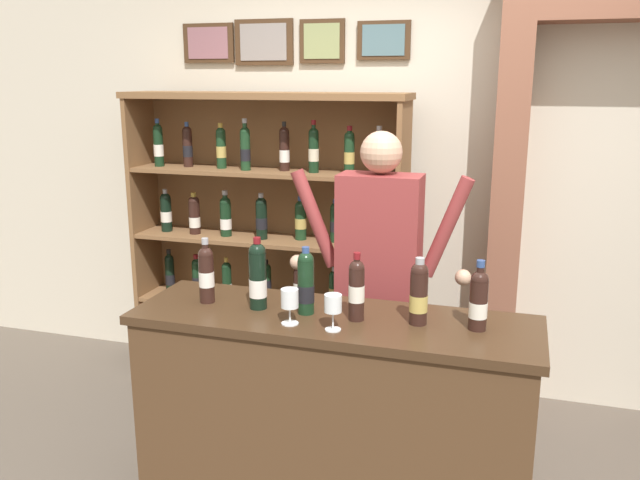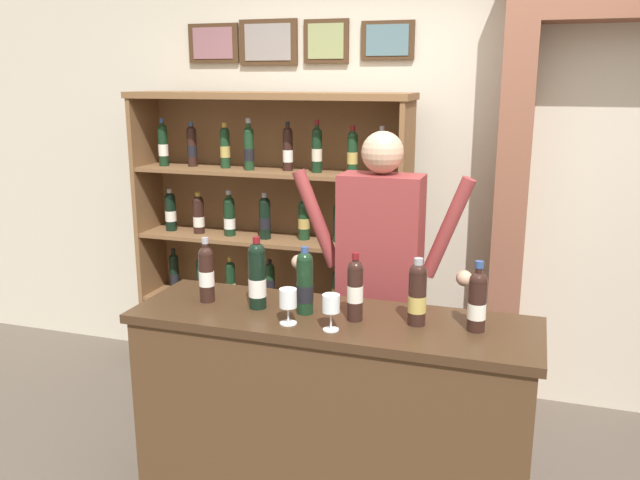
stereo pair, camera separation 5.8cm
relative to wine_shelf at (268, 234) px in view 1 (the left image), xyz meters
name	(u,v)px [view 1 (the left image)]	position (x,y,z in m)	size (l,w,h in m)	color
back_wall	(415,119)	(0.87, 0.35, 0.72)	(12.00, 0.19, 3.47)	beige
wine_shelf	(268,234)	(0.00, 0.00, 0.00)	(1.80, 0.37, 1.91)	brown
archway_doorway	(632,166)	(2.12, 0.22, 0.49)	(1.50, 0.45, 2.64)	brown
tasting_counter	(332,419)	(0.79, -1.24, -0.52)	(1.77, 0.55, 0.98)	#4C331E
shopkeeper	(379,261)	(0.86, -0.64, 0.06)	(0.95, 0.22, 1.74)	#2D3347
tasting_bottle_rosso	(206,273)	(0.18, -1.23, 0.11)	(0.07, 0.07, 0.30)	black
tasting_bottle_vin_santo	(258,276)	(0.44, -1.24, 0.12)	(0.08, 0.08, 0.33)	black
tasting_bottle_chianti	(306,283)	(0.67, -1.24, 0.11)	(0.07, 0.07, 0.30)	black
tasting_bottle_bianco	(357,288)	(0.90, -1.25, 0.11)	(0.07, 0.07, 0.30)	black
tasting_bottle_super_tuscan	(419,293)	(1.15, -1.22, 0.11)	(0.08, 0.08, 0.29)	black
tasting_bottle_prosecco	(479,299)	(1.40, -1.21, 0.10)	(0.08, 0.08, 0.30)	black
wine_glass_left	(333,306)	(0.83, -1.40, 0.07)	(0.07, 0.07, 0.15)	silver
wine_glass_center	(290,300)	(0.64, -1.38, 0.08)	(0.07, 0.07, 0.15)	silver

